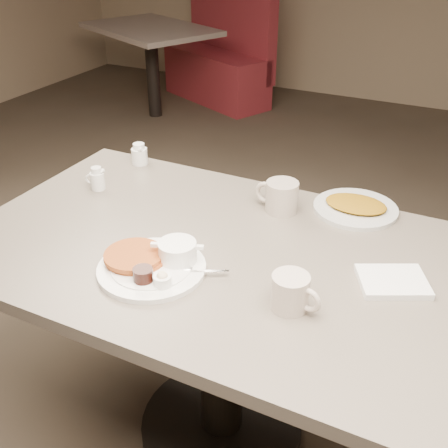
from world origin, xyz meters
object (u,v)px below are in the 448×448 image
at_px(main_plate, 154,262).
at_px(coffee_mug_far, 281,197).
at_px(coffee_mug_near, 291,292).
at_px(diner_table, 221,296).
at_px(booth_back_left, 214,57).
at_px(creamer_right, 139,155).
at_px(hash_plate, 356,207).
at_px(creamer_left, 97,179).

bearing_deg(main_plate, coffee_mug_far, 67.96).
distance_m(coffee_mug_near, coffee_mug_far, 0.48).
xyz_separation_m(main_plate, coffee_mug_near, (0.38, 0.01, 0.02)).
height_order(diner_table, booth_back_left, booth_back_left).
bearing_deg(creamer_right, booth_back_left, 112.21).
height_order(coffee_mug_near, hash_plate, coffee_mug_near).
bearing_deg(creamer_left, coffee_mug_far, 12.13).
height_order(coffee_mug_far, hash_plate, coffee_mug_far).
bearing_deg(booth_back_left, diner_table, -62.43).
height_order(main_plate, creamer_right, creamer_right).
height_order(main_plate, booth_back_left, booth_back_left).
relative_size(creamer_left, booth_back_left, 0.05).
bearing_deg(booth_back_left, hash_plate, -55.45).
bearing_deg(main_plate, hash_plate, 54.37).
bearing_deg(coffee_mug_near, creamer_left, 159.20).
distance_m(hash_plate, booth_back_left, 3.57).
bearing_deg(diner_table, booth_back_left, 117.57).
bearing_deg(creamer_right, main_plate, -52.88).
bearing_deg(diner_table, creamer_left, 164.65).
distance_m(coffee_mug_far, creamer_left, 0.63).
relative_size(coffee_mug_near, creamer_right, 1.62).
bearing_deg(creamer_right, coffee_mug_near, -34.38).
bearing_deg(creamer_right, coffee_mug_far, -10.21).
bearing_deg(creamer_left, hash_plate, 15.94).
xyz_separation_m(creamer_right, hash_plate, (0.82, -0.00, -0.02)).
bearing_deg(coffee_mug_near, diner_table, 149.24).
bearing_deg(hash_plate, creamer_left, -164.06).
xyz_separation_m(creamer_right, booth_back_left, (-1.19, 2.92, -0.38)).
height_order(creamer_right, booth_back_left, booth_back_left).
height_order(diner_table, main_plate, main_plate).
relative_size(diner_table, coffee_mug_near, 10.94).
relative_size(creamer_right, booth_back_left, 0.05).
height_order(diner_table, coffee_mug_far, coffee_mug_far).
height_order(diner_table, hash_plate, hash_plate).
height_order(main_plate, coffee_mug_far, coffee_mug_far).
distance_m(main_plate, booth_back_left, 3.85).
relative_size(creamer_right, hash_plate, 0.31).
bearing_deg(main_plate, booth_back_left, 114.91).
bearing_deg(diner_table, main_plate, -123.97).
bearing_deg(creamer_left, creamer_right, 87.85).
xyz_separation_m(diner_table, creamer_left, (-0.55, 0.15, 0.21)).
relative_size(creamer_left, creamer_right, 0.95).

